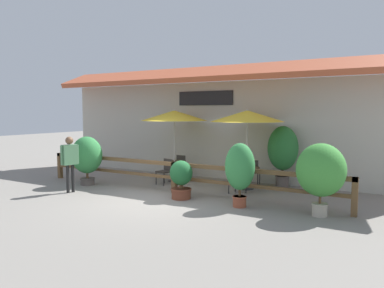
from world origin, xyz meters
name	(u,v)px	position (x,y,z in m)	size (l,w,h in m)	color
ground_plane	(154,200)	(0.00, 0.00, 0.00)	(60.00, 60.00, 0.00)	gray
building_facade	(219,121)	(0.00, 4.10, 2.17)	(14.28, 1.49, 4.23)	#BCB7A8
patio_railing	(174,171)	(0.00, 1.05, 0.70)	(10.40, 0.14, 0.95)	brown
patio_umbrella_near	(174,116)	(-1.07, 2.71, 2.36)	(2.36, 2.36, 2.58)	#B7B2A8
dining_table_near	(174,165)	(-1.07, 2.71, 0.57)	(0.84, 0.84, 0.72)	#4C3826
chair_near_streetside	(165,170)	(-1.00, 2.02, 0.50)	(0.50, 0.50, 0.88)	#332D28
chair_near_wallside	(183,165)	(-1.14, 3.39, 0.50)	(0.46, 0.46, 0.88)	#332D28
patio_umbrella_middle	(247,116)	(1.69, 2.73, 2.36)	(2.36, 2.36, 2.58)	#B7B2A8
dining_table_middle	(246,171)	(1.69, 2.73, 0.57)	(0.84, 0.84, 0.72)	#4C3826
chair_middle_streetside	(239,177)	(1.72, 2.03, 0.50)	(0.48, 0.48, 0.88)	#332D28
chair_middle_wallside	(253,171)	(1.65, 3.42, 0.50)	(0.49, 0.49, 0.88)	#332D28
potted_plant_entrance_palm	(87,156)	(-3.25, 0.61, 0.99)	(1.09, 0.98, 1.66)	#564C47
potted_plant_corner_fern	(321,171)	(4.41, 0.67, 1.09)	(1.17, 1.05, 1.76)	#B7AD99
potted_plant_tall_tropical	(240,169)	(2.40, 0.51, 1.02)	(0.79, 0.71, 1.69)	#9E4C33
potted_plant_broad_leaf	(181,178)	(0.59, 0.52, 0.59)	(0.67, 0.61, 1.11)	brown
potted_plant_small_flowering	(283,150)	(2.62, 3.55, 1.24)	(1.00, 0.90, 2.03)	#564C47
pedestrian	(70,157)	(-2.81, -0.52, 1.12)	(0.31, 0.60, 1.74)	black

